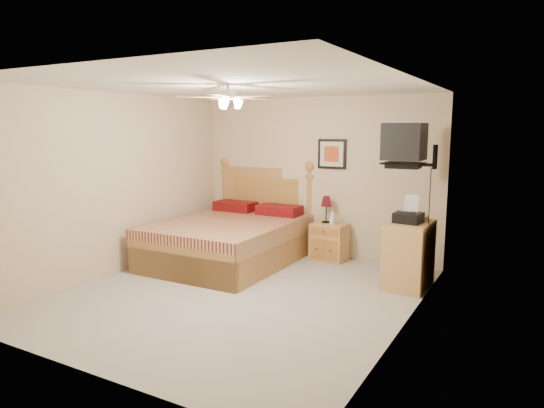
% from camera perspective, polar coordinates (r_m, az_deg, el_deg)
% --- Properties ---
extents(floor, '(4.50, 4.50, 0.00)m').
position_cam_1_polar(floor, '(6.07, -3.79, -10.51)').
color(floor, '#9F998F').
rests_on(floor, ground).
extents(ceiling, '(4.00, 4.50, 0.04)m').
position_cam_1_polar(ceiling, '(5.74, -4.05, 13.73)').
color(ceiling, white).
rests_on(ceiling, ground).
extents(wall_back, '(4.00, 0.04, 2.50)m').
position_cam_1_polar(wall_back, '(7.74, 5.22, 3.20)').
color(wall_back, '#C9B494').
rests_on(wall_back, ground).
extents(wall_front, '(4.00, 0.04, 2.50)m').
position_cam_1_polar(wall_front, '(4.10, -21.35, -2.46)').
color(wall_front, '#C9B494').
rests_on(wall_front, ground).
extents(wall_left, '(0.04, 4.50, 2.50)m').
position_cam_1_polar(wall_left, '(7.06, -17.66, 2.26)').
color(wall_left, '#C9B494').
rests_on(wall_left, ground).
extents(wall_right, '(0.04, 4.50, 2.50)m').
position_cam_1_polar(wall_right, '(4.98, 15.74, -0.27)').
color(wall_right, '#C9B494').
rests_on(wall_right, ground).
extents(bed, '(1.79, 2.34, 1.51)m').
position_cam_1_polar(bed, '(7.28, -5.23, -1.09)').
color(bed, '#A47542').
rests_on(bed, ground).
extents(nightstand, '(0.54, 0.42, 0.57)m').
position_cam_1_polar(nightstand, '(7.54, 6.77, -4.43)').
color(nightstand, '#AB733D').
rests_on(nightstand, ground).
extents(table_lamp, '(0.28, 0.28, 0.41)m').
position_cam_1_polar(table_lamp, '(7.53, 6.39, -0.63)').
color(table_lamp, '#4E0811').
rests_on(table_lamp, nightstand).
extents(lotion_bottle, '(0.12, 0.12, 0.24)m').
position_cam_1_polar(lotion_bottle, '(7.42, 7.14, -1.48)').
color(lotion_bottle, silver).
rests_on(lotion_bottle, nightstand).
extents(framed_picture, '(0.46, 0.04, 0.46)m').
position_cam_1_polar(framed_picture, '(7.59, 7.07, 5.86)').
color(framed_picture, black).
rests_on(framed_picture, wall_back).
extents(dresser, '(0.53, 0.74, 0.85)m').
position_cam_1_polar(dresser, '(6.43, 15.78, -5.77)').
color(dresser, tan).
rests_on(dresser, ground).
extents(fax_machine, '(0.35, 0.37, 0.34)m').
position_cam_1_polar(fax_machine, '(6.25, 15.79, -0.61)').
color(fax_machine, black).
rests_on(fax_machine, dresser).
extents(magazine_lower, '(0.30, 0.34, 0.03)m').
position_cam_1_polar(magazine_lower, '(6.53, 16.16, -1.61)').
color(magazine_lower, '#BBAB92').
rests_on(magazine_lower, dresser).
extents(magazine_upper, '(0.20, 0.27, 0.02)m').
position_cam_1_polar(magazine_upper, '(6.56, 16.23, -1.36)').
color(magazine_upper, gray).
rests_on(magazine_upper, magazine_lower).
extents(wall_tv, '(0.56, 0.46, 0.58)m').
position_cam_1_polar(wall_tv, '(6.29, 16.63, 6.67)').
color(wall_tv, black).
rests_on(wall_tv, wall_right).
extents(ceiling_fan, '(1.14, 1.14, 0.28)m').
position_cam_1_polar(ceiling_fan, '(5.57, -5.19, 12.42)').
color(ceiling_fan, silver).
rests_on(ceiling_fan, ceiling).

